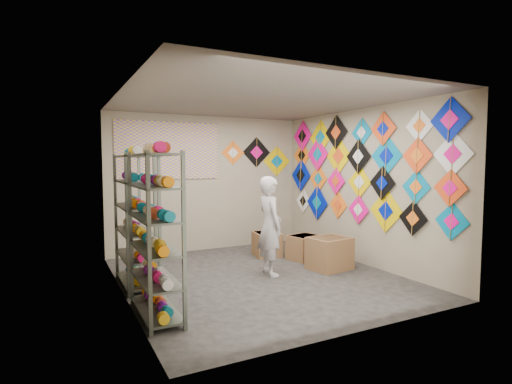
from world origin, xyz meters
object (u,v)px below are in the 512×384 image
shelf_rack_back (134,220)px  carton_a (329,253)px  carton_b (304,247)px  carton_c (267,244)px  shelf_rack_front (155,235)px  shopkeeper (270,226)px

shelf_rack_back → carton_a: (3.04, -0.57, -0.68)m
carton_b → carton_c: carton_c is taller
shelf_rack_back → carton_b: (3.04, 0.18, -0.73)m
shelf_rack_front → shelf_rack_back: size_ratio=1.00×
shopkeeper → carton_a: 1.17m
shopkeeper → carton_b: shopkeeper is taller
shopkeeper → shelf_rack_front: bearing=118.9°
shelf_rack_back → shopkeeper: (2.00, -0.40, -0.17)m
shelf_rack_front → shopkeeper: (2.00, 0.90, -0.17)m
shopkeeper → carton_c: 1.38m
carton_b → carton_a: bearing=-104.1°
shopkeeper → carton_b: (1.04, 0.58, -0.56)m
carton_a → shopkeeper: bearing=162.2°
shelf_rack_front → carton_b: bearing=26.0°
carton_a → carton_c: size_ratio=1.24×
shelf_rack_front → shelf_rack_back: 1.30m
carton_b → carton_c: bearing=117.0°
shopkeeper → carton_b: bearing=-56.3°
shopkeeper → carton_a: shopkeeper is taller
shelf_rack_back → carton_a: 3.17m
carton_a → carton_c: bearing=101.6°
carton_c → carton_a: bearing=-60.0°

